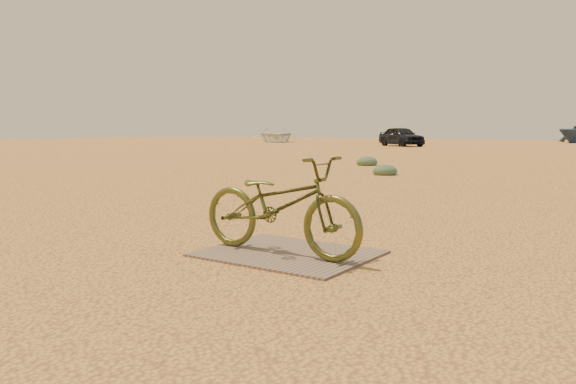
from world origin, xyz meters
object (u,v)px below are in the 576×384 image
Objects in this scene: plywood_board at (288,253)px; bicycle at (280,205)px; car at (401,136)px; boat_near_left at (275,135)px.

plywood_board is 0.88× the size of bicycle.
car reaches higher than boat_near_left.
bicycle is 0.44× the size of car.
car is (-12.42, 31.72, 0.66)m from plywood_board.
bicycle is at bearing -124.19° from car.
car is 15.09m from boat_near_left.
plywood_board is at bearing -24.28° from bicycle.
bicycle is 45.46m from boat_near_left.
car is (-12.38, 31.80, 0.19)m from bicycle.
bicycle is 0.29× the size of boat_near_left.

